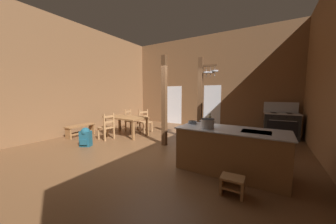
% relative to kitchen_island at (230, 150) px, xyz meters
% --- Properties ---
extents(ground_plane, '(8.69, 9.50, 0.10)m').
position_rel_kitchen_island_xyz_m(ground_plane, '(-2.17, 0.28, -0.51)').
color(ground_plane, brown).
extents(wall_back, '(8.69, 0.14, 4.46)m').
position_rel_kitchen_island_xyz_m(wall_back, '(-2.17, 4.70, 1.78)').
color(wall_back, brown).
rests_on(wall_back, ground_plane).
extents(wall_left, '(0.14, 9.50, 4.46)m').
position_rel_kitchen_island_xyz_m(wall_left, '(-6.18, 0.28, 1.78)').
color(wall_left, brown).
rests_on(wall_left, ground_plane).
extents(glazed_door_back_left, '(1.00, 0.01, 2.05)m').
position_rel_kitchen_island_xyz_m(glazed_door_back_left, '(-3.94, 4.63, 0.57)').
color(glazed_door_back_left, white).
rests_on(glazed_door_back_left, ground_plane).
extents(glazed_panel_back_right, '(0.84, 0.01, 2.05)m').
position_rel_kitchen_island_xyz_m(glazed_panel_back_right, '(-1.77, 4.63, 0.57)').
color(glazed_panel_back_right, white).
rests_on(glazed_panel_back_right, ground_plane).
extents(kitchen_island, '(2.18, 1.00, 0.91)m').
position_rel_kitchen_island_xyz_m(kitchen_island, '(0.00, 0.00, 0.00)').
color(kitchen_island, brown).
rests_on(kitchen_island, ground_plane).
extents(stove_range, '(1.19, 0.89, 1.32)m').
position_rel_kitchen_island_xyz_m(stove_range, '(1.06, 3.90, 0.03)').
color(stove_range, black).
rests_on(stove_range, ground_plane).
extents(support_post_with_pot_rack, '(0.65, 0.24, 2.81)m').
position_rel_kitchen_island_xyz_m(support_post_with_pot_rack, '(-1.30, 1.78, 1.08)').
color(support_post_with_pot_rack, brown).
rests_on(support_post_with_pot_rack, ground_plane).
extents(support_post_center, '(0.14, 0.14, 2.81)m').
position_rel_kitchen_island_xyz_m(support_post_center, '(-2.19, 0.88, 0.95)').
color(support_post_center, brown).
rests_on(support_post_center, ground_plane).
extents(step_stool, '(0.37, 0.29, 0.30)m').
position_rel_kitchen_island_xyz_m(step_stool, '(0.21, -0.85, -0.28)').
color(step_stool, '#9E7044').
rests_on(step_stool, ground_plane).
extents(dining_table, '(1.73, 0.96, 0.74)m').
position_rel_kitchen_island_xyz_m(dining_table, '(-4.22, 1.22, 0.19)').
color(dining_table, brown).
rests_on(dining_table, ground_plane).
extents(ladderback_chair_near_window, '(0.48, 0.48, 0.95)m').
position_rel_kitchen_island_xyz_m(ladderback_chair_near_window, '(-4.32, 0.39, -0.00)').
color(ladderback_chair_near_window, '#9E7044').
rests_on(ladderback_chair_near_window, ground_plane).
extents(ladderback_chair_by_post, '(0.50, 0.50, 0.95)m').
position_rel_kitchen_island_xyz_m(ladderback_chair_by_post, '(-4.67, 1.99, -0.00)').
color(ladderback_chair_by_post, '#9E7044').
rests_on(ladderback_chair_by_post, ground_plane).
extents(ladderback_chair_at_table_end, '(0.58, 0.58, 0.95)m').
position_rel_kitchen_island_xyz_m(ladderback_chair_at_table_end, '(-3.95, 2.11, -0.00)').
color(ladderback_chair_at_table_end, '#9E7044').
rests_on(ladderback_chair_at_table_end, ground_plane).
extents(bench_along_left_wall, '(0.41, 1.12, 0.44)m').
position_rel_kitchen_island_xyz_m(bench_along_left_wall, '(-5.58, 0.18, -0.16)').
color(bench_along_left_wall, brown).
rests_on(bench_along_left_wall, ground_plane).
extents(backpack, '(0.39, 0.38, 0.60)m').
position_rel_kitchen_island_xyz_m(backpack, '(-4.23, -0.50, -0.14)').
color(backpack, '#194756').
rests_on(backpack, ground_plane).
extents(stockpot_on_counter, '(0.35, 0.29, 0.21)m').
position_rel_kitchen_island_xyz_m(stockpot_on_counter, '(-0.45, -0.17, 0.56)').
color(stockpot_on_counter, '#A8AAB2').
rests_on(stockpot_on_counter, kitchen_island).
extents(mixing_bowl_on_counter, '(0.20, 0.20, 0.07)m').
position_rel_kitchen_island_xyz_m(mixing_bowl_on_counter, '(-0.93, 0.17, 0.49)').
color(mixing_bowl_on_counter, slate).
rests_on(mixing_bowl_on_counter, kitchen_island).
extents(bottle_tall_on_counter, '(0.06, 0.06, 0.30)m').
position_rel_kitchen_island_xyz_m(bottle_tall_on_counter, '(-0.49, 0.13, 0.58)').
color(bottle_tall_on_counter, brown).
rests_on(bottle_tall_on_counter, kitchen_island).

